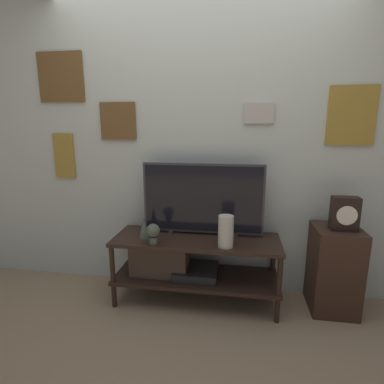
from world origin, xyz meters
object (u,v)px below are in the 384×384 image
object	(u,v)px
television	(203,199)
vase_slim_bronze	(144,227)
vase_tall_ceramic	(226,231)
mantel_clock	(345,214)
decorative_bust	(153,232)

from	to	relation	value
television	vase_slim_bronze	xyz separation A→B (m)	(-0.46, -0.16, -0.22)
vase_slim_bronze	vase_tall_ceramic	xyz separation A→B (m)	(0.67, -0.08, 0.03)
vase_tall_ceramic	television	bearing A→B (deg)	130.57
television	mantel_clock	bearing A→B (deg)	-4.71
television	vase_tall_ceramic	bearing A→B (deg)	-49.43
mantel_clock	vase_slim_bronze	bearing A→B (deg)	-177.49
vase_tall_ceramic	decorative_bust	size ratio (longest dim) A/B	1.50
vase_tall_ceramic	mantel_clock	distance (m)	0.91
vase_tall_ceramic	mantel_clock	world-z (taller)	mantel_clock
television	mantel_clock	world-z (taller)	television
television	vase_tall_ceramic	world-z (taller)	television
decorative_bust	mantel_clock	xyz separation A→B (m)	(1.44, 0.19, 0.16)
decorative_bust	vase_tall_ceramic	bearing A→B (deg)	3.38
television	decorative_bust	size ratio (longest dim) A/B	6.17
television	vase_tall_ceramic	size ratio (longest dim) A/B	4.11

